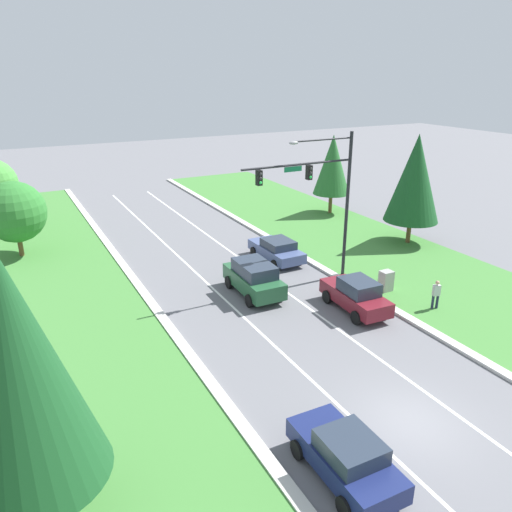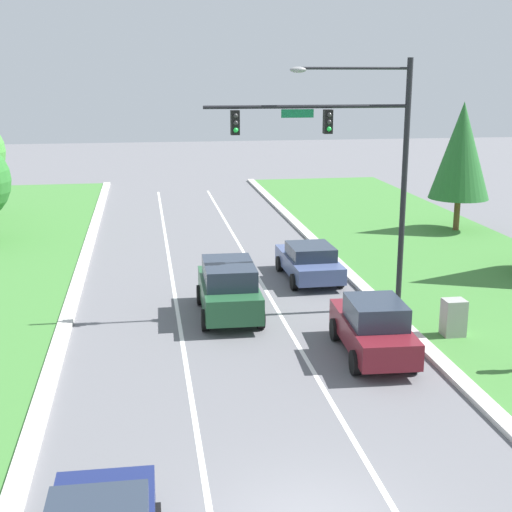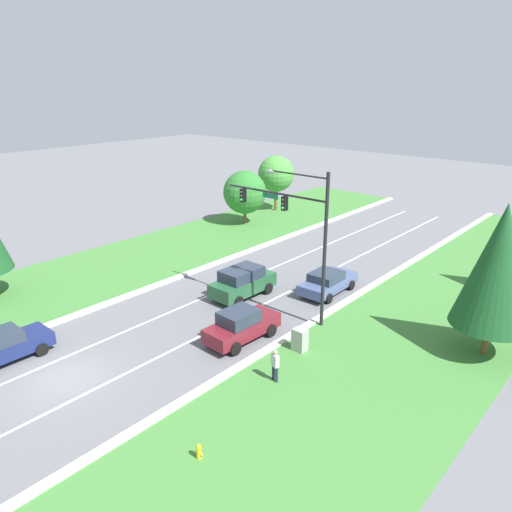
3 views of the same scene
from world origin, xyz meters
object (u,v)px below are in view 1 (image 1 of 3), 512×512
object	(u,v)px
pedestrian	(436,294)
conifer_near_right_tree	(332,165)
oak_near_left_tree	(15,212)
conifer_far_right_tree	(415,178)
navy_sedan	(346,456)
utility_cabinet	(386,281)
burgundy_sedan	(356,295)
forest_suv	(254,278)
conifer_mid_left_tree	(15,368)
traffic_signal_mast	(322,188)
slate_blue_sedan	(277,249)

from	to	relation	value
pedestrian	conifer_near_right_tree	bearing A→B (deg)	-91.90
oak_near_left_tree	conifer_far_right_tree	size ratio (longest dim) A/B	0.66
navy_sedan	utility_cabinet	size ratio (longest dim) A/B	3.29
burgundy_sedan	forest_suv	bearing A→B (deg)	134.54
burgundy_sedan	conifer_mid_left_tree	distance (m)	18.13
conifer_near_right_tree	conifer_mid_left_tree	size ratio (longest dim) A/B	0.81
traffic_signal_mast	pedestrian	world-z (taller)	traffic_signal_mast
slate_blue_sedan	conifer_far_right_tree	world-z (taller)	conifer_far_right_tree
pedestrian	conifer_near_right_tree	xyz separation A→B (m)	(6.22, 18.28, 3.43)
traffic_signal_mast	oak_near_left_tree	xyz separation A→B (m)	(-15.68, 13.03, -2.63)
traffic_signal_mast	slate_blue_sedan	distance (m)	6.59
slate_blue_sedan	pedestrian	bearing A→B (deg)	-70.61
slate_blue_sedan	conifer_mid_left_tree	bearing A→B (deg)	-137.89
pedestrian	forest_suv	bearing A→B (deg)	-22.20
forest_suv	pedestrian	world-z (taller)	forest_suv
forest_suv	utility_cabinet	distance (m)	7.66
utility_cabinet	conifer_far_right_tree	distance (m)	10.33
conifer_far_right_tree	conifer_near_right_tree	bearing A→B (deg)	92.20
forest_suv	utility_cabinet	xyz separation A→B (m)	(6.93, -3.24, -0.38)
traffic_signal_mast	oak_near_left_tree	size ratio (longest dim) A/B	1.69
traffic_signal_mast	conifer_mid_left_tree	world-z (taller)	traffic_signal_mast
navy_sedan	conifer_mid_left_tree	size ratio (longest dim) A/B	0.49
forest_suv	oak_near_left_tree	distance (m)	17.32
traffic_signal_mast	conifer_mid_left_tree	bearing A→B (deg)	-146.70
burgundy_sedan	forest_suv	xyz separation A→B (m)	(-3.86, 4.35, 0.12)
conifer_near_right_tree	burgundy_sedan	bearing A→B (deg)	-121.58
conifer_mid_left_tree	utility_cabinet	bearing A→B (deg)	22.17
pedestrian	conifer_near_right_tree	distance (m)	19.61
forest_suv	oak_near_left_tree	bearing A→B (deg)	132.69
pedestrian	conifer_far_right_tree	size ratio (longest dim) A/B	0.21
burgundy_sedan	utility_cabinet	world-z (taller)	burgundy_sedan
traffic_signal_mast	slate_blue_sedan	xyz separation A→B (m)	(-0.46, 4.23, -5.03)
slate_blue_sedan	forest_suv	bearing A→B (deg)	-134.30
burgundy_sedan	slate_blue_sedan	size ratio (longest dim) A/B	0.98
pedestrian	traffic_signal_mast	bearing A→B (deg)	-44.11
burgundy_sedan	utility_cabinet	bearing A→B (deg)	22.79
pedestrian	conifer_far_right_tree	bearing A→B (deg)	-109.53
forest_suv	conifer_mid_left_tree	xyz separation A→B (m)	(-12.39, -11.12, 4.22)
burgundy_sedan	slate_blue_sedan	distance (m)	8.44
navy_sedan	conifer_near_right_tree	world-z (taller)	conifer_near_right_tree
traffic_signal_mast	navy_sedan	world-z (taller)	traffic_signal_mast
pedestrian	conifer_near_right_tree	world-z (taller)	conifer_near_right_tree
traffic_signal_mast	pedestrian	bearing A→B (deg)	-61.01
slate_blue_sedan	conifer_far_right_tree	xyz separation A→B (m)	(10.43, -1.43, 4.09)
forest_suv	pedestrian	size ratio (longest dim) A/B	2.72
slate_blue_sedan	conifer_mid_left_tree	xyz separation A→B (m)	(-16.25, -15.21, 4.47)
conifer_far_right_tree	pedestrian	bearing A→B (deg)	-126.43
navy_sedan	forest_suv	xyz separation A→B (m)	(3.77, 13.51, 0.21)
conifer_near_right_tree	conifer_far_right_tree	world-z (taller)	conifer_far_right_tree
pedestrian	conifer_mid_left_tree	size ratio (longest dim) A/B	0.20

